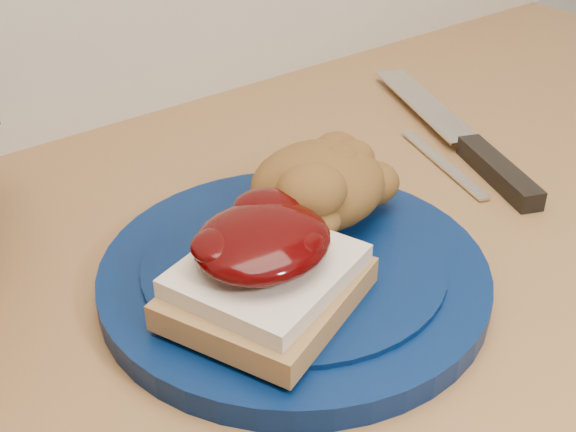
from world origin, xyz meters
TOP-DOWN VIEW (x-y plane):
  - plate at (-0.03, 1.44)m, footprint 0.37×0.37m
  - sandwich at (-0.08, 1.41)m, footprint 0.16×0.15m
  - stuffing_mound at (0.02, 1.47)m, footprint 0.15×0.14m
  - chef_knife at (0.25, 1.48)m, footprint 0.16×0.33m
  - butter_knife at (0.22, 1.50)m, footprint 0.06×0.15m

SIDE VIEW (x-z plane):
  - butter_knife at x=0.22m, z-range 0.90..0.90m
  - chef_knife at x=0.25m, z-range 0.90..0.92m
  - plate at x=-0.03m, z-range 0.90..0.92m
  - sandwich at x=-0.08m, z-range 0.92..0.98m
  - stuffing_mound at x=0.02m, z-range 0.92..0.99m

